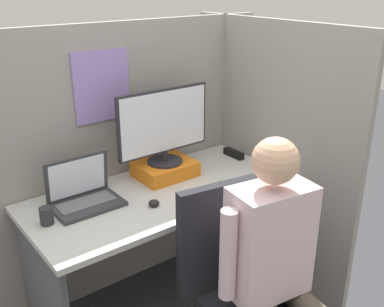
% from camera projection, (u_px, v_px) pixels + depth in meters
% --- Properties ---
extents(cubicle_panel_back, '(1.95, 0.05, 1.60)m').
position_uv_depth(cubicle_panel_back, '(127.00, 160.00, 2.67)').
color(cubicle_panel_back, gray).
rests_on(cubicle_panel_back, ground).
extents(cubicle_panel_right, '(0.04, 1.31, 1.60)m').
position_uv_depth(cubicle_panel_right, '(268.00, 153.00, 2.78)').
color(cubicle_panel_right, gray).
rests_on(cubicle_panel_right, ground).
extents(desk, '(1.45, 0.67, 0.74)m').
position_uv_depth(desk, '(163.00, 220.00, 2.49)').
color(desk, '#B7B7B2').
rests_on(desk, ground).
extents(paper_box, '(0.32, 0.26, 0.09)m').
position_uv_depth(paper_box, '(165.00, 169.00, 2.59)').
color(paper_box, orange).
rests_on(paper_box, desk).
extents(monitor, '(0.58, 0.20, 0.43)m').
position_uv_depth(monitor, '(164.00, 125.00, 2.49)').
color(monitor, '#232328').
rests_on(monitor, paper_box).
extents(laptop, '(0.34, 0.22, 0.24)m').
position_uv_depth(laptop, '(84.00, 196.00, 2.26)').
color(laptop, '#2D2D33').
rests_on(laptop, desk).
extents(mouse, '(0.06, 0.05, 0.03)m').
position_uv_depth(mouse, '(154.00, 203.00, 2.26)').
color(mouse, black).
rests_on(mouse, desk).
extents(stapler, '(0.04, 0.16, 0.04)m').
position_uv_depth(stapler, '(234.00, 153.00, 2.87)').
color(stapler, black).
rests_on(stapler, desk).
extents(carrot_toy, '(0.04, 0.15, 0.04)m').
position_uv_depth(carrot_toy, '(231.00, 187.00, 2.42)').
color(carrot_toy, orange).
rests_on(carrot_toy, desk).
extents(office_chair, '(0.54, 0.59, 0.98)m').
position_uv_depth(office_chair, '(246.00, 290.00, 2.04)').
color(office_chair, black).
rests_on(office_chair, ground).
extents(person, '(0.48, 0.50, 1.26)m').
position_uv_depth(person, '(281.00, 264.00, 1.85)').
color(person, brown).
rests_on(person, ground).
extents(pen_cup, '(0.06, 0.06, 0.09)m').
position_uv_depth(pen_cup, '(46.00, 216.00, 2.08)').
color(pen_cup, '#28282D').
rests_on(pen_cup, desk).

